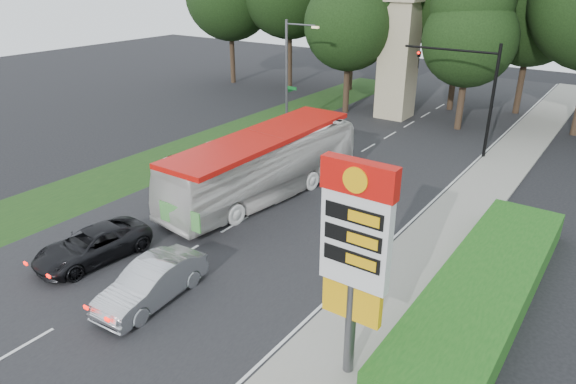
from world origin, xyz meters
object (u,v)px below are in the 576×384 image
Objects in this scene: traffic_signal_mast at (473,83)px; suv_charcoal at (92,245)px; streetlight_signs at (289,71)px; monument at (399,54)px; gas_station_pylon at (355,245)px; transit_bus at (264,166)px; sedan_silver at (152,283)px.

suv_charcoal is (-8.48, -22.32, -4.00)m from traffic_signal_mast.
monument is (4.99, 7.99, 0.67)m from streetlight_signs.
gas_station_pylon reaches higher than transit_bus.
streetlight_signs is at bearing -171.08° from traffic_signal_mast.
streetlight_signs is 1.66× the size of suv_charcoal.
streetlight_signs reaches higher than gas_station_pylon.
streetlight_signs reaches higher than transit_bus.
gas_station_pylon is 0.55× the size of transit_bus.
suv_charcoal is at bearing -110.80° from traffic_signal_mast.
sedan_silver is (8.49, -20.89, -3.68)m from streetlight_signs.
traffic_signal_mast reaches higher than transit_bus.
sedan_silver is at bearing -173.52° from gas_station_pylon.
streetlight_signs is at bearing 128.96° from gas_station_pylon.
monument reaches higher than suv_charcoal.
gas_station_pylon is 30.17m from monument.
streetlight_signs is at bearing 107.65° from suv_charcoal.
transit_bus is 10.18m from sedan_silver.
traffic_signal_mast is 24.21m from suv_charcoal.
transit_bus is at bearing -61.11° from streetlight_signs.
sedan_silver is 4.34m from suv_charcoal.
gas_station_pylon is 0.95× the size of traffic_signal_mast.
traffic_signal_mast reaches higher than sedan_silver.
monument is at bearing 92.58° from sedan_silver.
traffic_signal_mast is at bearing 99.09° from gas_station_pylon.
streetlight_signs reaches higher than suv_charcoal.
traffic_signal_mast reaches higher than gas_station_pylon.
transit_bus is at bearing 99.34° from sedan_silver.
monument is (-7.68, 6.00, 0.43)m from traffic_signal_mast.
suv_charcoal is (4.19, -20.33, -3.77)m from streetlight_signs.
monument is 2.18× the size of sedan_silver.
sedan_silver is (-4.18, -22.88, -3.92)m from traffic_signal_mast.
sedan_silver is at bearing -100.36° from traffic_signal_mast.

